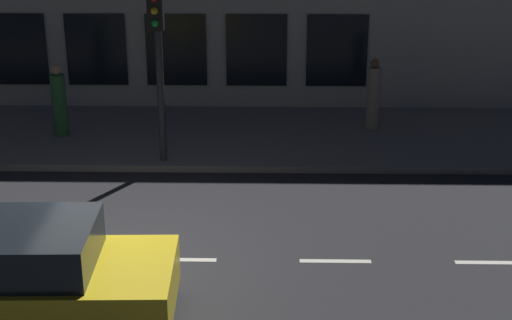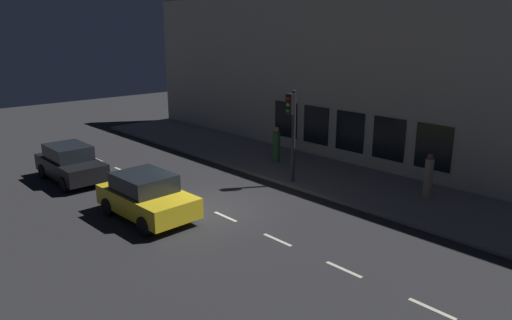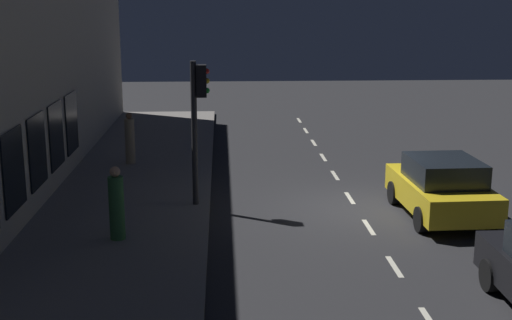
{
  "view_description": "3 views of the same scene",
  "coord_description": "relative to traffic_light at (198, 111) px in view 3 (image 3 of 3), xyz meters",
  "views": [
    {
      "loc": [
        -11.58,
        -2.49,
        6.16
      ],
      "look_at": [
        0.84,
        -2.25,
        1.49
      ],
      "focal_mm": 54.39,
      "sensor_mm": 36.0,
      "label": 1
    },
    {
      "loc": [
        -9.82,
        -13.28,
        6.44
      ],
      "look_at": [
        1.99,
        -0.44,
        1.6
      ],
      "focal_mm": 33.34,
      "sensor_mm": 36.0,
      "label": 2
    },
    {
      "loc": [
        3.65,
        17.75,
        5.56
      ],
      "look_at": [
        2.73,
        -0.27,
        1.33
      ],
      "focal_mm": 48.14,
      "sensor_mm": 36.0,
      "label": 3
    }
  ],
  "objects": [
    {
      "name": "sidewalk",
      "position": [
        1.98,
        0.14,
        -2.64
      ],
      "size": [
        4.5,
        32.0,
        0.15
      ],
      "color": "gray",
      "rests_on": "ground"
    },
    {
      "name": "lane_centre_line",
      "position": [
        -4.27,
        -0.86,
        -2.71
      ],
      "size": [
        0.12,
        27.2,
        0.01
      ],
      "color": "beige",
      "rests_on": "ground"
    },
    {
      "name": "pedestrian_1",
      "position": [
        1.81,
        2.69,
        -1.76
      ],
      "size": [
        0.42,
        0.42,
        1.73
      ],
      "rotation": [
        0.0,
        0.0,
        6.06
      ],
      "color": "#336B38",
      "rests_on": "sidewalk"
    },
    {
      "name": "building_facade",
      "position": [
        4.53,
        0.14,
        1.39
      ],
      "size": [
        0.65,
        32.0,
        8.21
      ],
      "color": "beige",
      "rests_on": "ground"
    },
    {
      "name": "parked_car_1",
      "position": [
        -6.32,
        0.97,
        -1.92
      ],
      "size": [
        2.09,
        3.93,
        1.58
      ],
      "rotation": [
        0.0,
        0.0,
        3.17
      ],
      "color": "gold",
      "rests_on": "ground"
    },
    {
      "name": "pedestrian_0",
      "position": [
        2.47,
        -4.87,
        -1.75
      ],
      "size": [
        0.45,
        0.45,
        1.74
      ],
      "rotation": [
        0.0,
        0.0,
        5.71
      ],
      "color": "gray",
      "rests_on": "sidewalk"
    },
    {
      "name": "traffic_light",
      "position": [
        0.0,
        0.0,
        0.0
      ],
      "size": [
        0.5,
        0.32,
        3.86
      ],
      "color": "#2D2D30",
      "rests_on": "sidewalk"
    },
    {
      "name": "ground_plane",
      "position": [
        -4.27,
        0.14,
        -2.71
      ],
      "size": [
        60.0,
        60.0,
        0.0
      ],
      "primitive_type": "plane",
      "color": "#28282B"
    }
  ]
}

